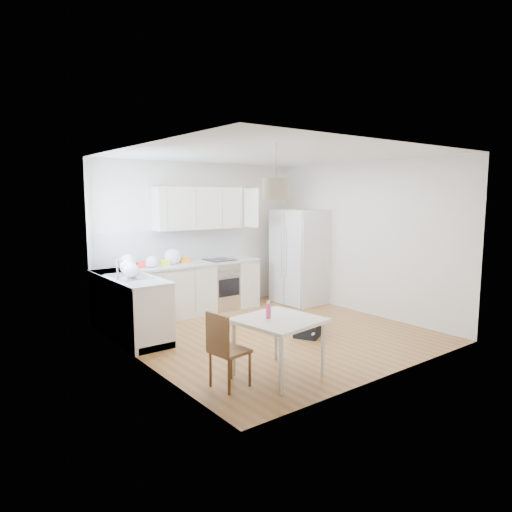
{
  "coord_description": "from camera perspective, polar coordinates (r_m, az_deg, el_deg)",
  "views": [
    {
      "loc": [
        -4.32,
        -5.24,
        2.11
      ],
      "look_at": [
        -0.03,
        0.4,
        1.16
      ],
      "focal_mm": 32.0,
      "sensor_mm": 36.0,
      "label": 1
    }
  ],
  "objects": [
    {
      "name": "grocery_bag_c",
      "position": [
        8.0,
        -10.37,
        -0.06
      ],
      "size": [
        0.31,
        0.26,
        0.28
      ],
      "primitive_type": "ellipsoid",
      "color": "white",
      "rests_on": "counter_back"
    },
    {
      "name": "counter_back",
      "position": [
        8.06,
        -9.32,
        -1.11
      ],
      "size": [
        3.02,
        0.64,
        0.04
      ],
      "primitive_type": "cube",
      "color": "#ABAEB0",
      "rests_on": "cabinets_back"
    },
    {
      "name": "wall_right",
      "position": [
        8.33,
        13.45,
        2.18
      ],
      "size": [
        0.0,
        4.2,
        4.2
      ],
      "primitive_type": "plane",
      "rotation": [
        1.57,
        0.0,
        -1.57
      ],
      "color": "beige",
      "rests_on": "floor"
    },
    {
      "name": "pendant_lamp",
      "position": [
        5.34,
        2.52,
        8.39
      ],
      "size": [
        0.34,
        0.34,
        0.25
      ],
      "primitive_type": "cylinder",
      "rotation": [
        0.0,
        0.0,
        -0.06
      ],
      "color": "#B5AC8B",
      "rests_on": "ceiling"
    },
    {
      "name": "cabinets_left",
      "position": [
        7.12,
        -15.54,
        -6.22
      ],
      "size": [
        0.6,
        1.8,
        0.88
      ],
      "primitive_type": "cube",
      "color": "beige",
      "rests_on": "floor"
    },
    {
      "name": "grocery_bag_e",
      "position": [
        6.83,
        -15.32,
        -1.78
      ],
      "size": [
        0.23,
        0.2,
        0.21
      ],
      "primitive_type": "ellipsoid",
      "color": "white",
      "rests_on": "counter_left"
    },
    {
      "name": "snack_orange",
      "position": [
        8.12,
        -8.89,
        -0.53
      ],
      "size": [
        0.17,
        0.13,
        0.1
      ],
      "primitive_type": "cube",
      "rotation": [
        0.0,
        0.0,
        -0.26
      ],
      "color": "orange",
      "rests_on": "counter_back"
    },
    {
      "name": "grocery_bag_d",
      "position": [
        7.21,
        -15.75,
        -1.29
      ],
      "size": [
        0.24,
        0.2,
        0.22
      ],
      "primitive_type": "ellipsoid",
      "color": "white",
      "rests_on": "counter_back"
    },
    {
      "name": "snack_yellow",
      "position": [
        7.91,
        -11.31,
        -0.81
      ],
      "size": [
        0.15,
        0.1,
        0.1
      ],
      "primitive_type": "cube",
      "rotation": [
        0.0,
        0.0,
        0.07
      ],
      "color": "#F3FF28",
      "rests_on": "counter_back"
    },
    {
      "name": "wall_left",
      "position": [
        5.74,
        -14.17,
        -0.2
      ],
      "size": [
        0.0,
        4.2,
        4.2
      ],
      "primitive_type": "plane",
      "rotation": [
        1.57,
        0.0,
        1.57
      ],
      "color": "beige",
      "rests_on": "floor"
    },
    {
      "name": "backsplash_back",
      "position": [
        8.28,
        -10.32,
        1.26
      ],
      "size": [
        3.0,
        0.01,
        0.58
      ],
      "primitive_type": "cube",
      "color": "white",
      "rests_on": "wall_back"
    },
    {
      "name": "ceiling",
      "position": [
        6.82,
        2.27,
        12.59
      ],
      "size": [
        4.2,
        4.2,
        0.0
      ],
      "primitive_type": "plane",
      "rotation": [
        3.14,
        0.0,
        0.0
      ],
      "color": "white",
      "rests_on": "wall_back"
    },
    {
      "name": "gym_bag",
      "position": [
        7.04,
        6.7,
        -8.83
      ],
      "size": [
        0.63,
        0.55,
        0.24
      ],
      "primitive_type": "cube",
      "rotation": [
        0.0,
        0.0,
        0.5
      ],
      "color": "black",
      "rests_on": "floor"
    },
    {
      "name": "cabinets_back",
      "position": [
        8.14,
        -9.25,
        -4.32
      ],
      "size": [
        3.0,
        0.6,
        0.88
      ],
      "primitive_type": "cube",
      "color": "beige",
      "rests_on": "floor"
    },
    {
      "name": "drink_bottle",
      "position": [
        5.32,
        1.57,
        -6.7
      ],
      "size": [
        0.06,
        0.06,
        0.21
      ],
      "primitive_type": "cylinder",
      "rotation": [
        0.0,
        0.0,
        -0.05
      ],
      "color": "#DF3E7E",
      "rests_on": "dining_table"
    },
    {
      "name": "grocery_bag_a",
      "position": [
        7.64,
        -15.76,
        -0.69
      ],
      "size": [
        0.27,
        0.23,
        0.24
      ],
      "primitive_type": "ellipsoid",
      "color": "white",
      "rests_on": "counter_back"
    },
    {
      "name": "wall_back",
      "position": [
        8.55,
        -6.78,
        2.47
      ],
      "size": [
        4.2,
        0.0,
        4.2
      ],
      "primitive_type": "plane",
      "rotation": [
        1.57,
        0.0,
        0.0
      ],
      "color": "beige",
      "rests_on": "floor"
    },
    {
      "name": "counter_left",
      "position": [
        7.02,
        -15.67,
        -2.58
      ],
      "size": [
        0.64,
        1.82,
        0.04
      ],
      "primitive_type": "cube",
      "color": "#ABAEB0",
      "rests_on": "cabinets_left"
    },
    {
      "name": "dining_table",
      "position": [
        5.35,
        2.84,
        -8.57
      ],
      "size": [
        0.99,
        0.99,
        0.69
      ],
      "rotation": [
        0.0,
        0.0,
        0.14
      ],
      "color": "beige",
      "rests_on": "floor"
    },
    {
      "name": "snack_red",
      "position": [
        7.77,
        -14.19,
        -1.05
      ],
      "size": [
        0.14,
        0.09,
        0.1
      ],
      "primitive_type": "cube",
      "rotation": [
        0.0,
        0.0,
        -0.02
      ],
      "color": "red",
      "rests_on": "counter_back"
    },
    {
      "name": "sink",
      "position": [
        6.97,
        -15.52,
        -2.51
      ],
      "size": [
        0.5,
        0.8,
        0.16
      ],
      "primitive_type": null,
      "color": "#B1B3B5",
      "rests_on": "counter_left"
    },
    {
      "name": "floor",
      "position": [
        7.11,
        2.16,
        -9.63
      ],
      "size": [
        4.2,
        4.2,
        0.0
      ],
      "primitive_type": "plane",
      "color": "brown",
      "rests_on": "ground"
    },
    {
      "name": "dining_chair",
      "position": [
        5.12,
        -3.27,
        -11.55
      ],
      "size": [
        0.41,
        0.41,
        0.86
      ],
      "primitive_type": null,
      "rotation": [
        0.0,
        0.0,
        0.14
      ],
      "color": "#4B2D16",
      "rests_on": "floor"
    },
    {
      "name": "grocery_bag_b",
      "position": [
        7.74,
        -12.87,
        -0.7
      ],
      "size": [
        0.21,
        0.18,
        0.19
      ],
      "primitive_type": "ellipsoid",
      "color": "white",
      "rests_on": "counter_back"
    },
    {
      "name": "backsplash_left",
      "position": [
        6.88,
        -18.04,
        -0.27
      ],
      "size": [
        0.01,
        1.8,
        0.58
      ],
      "primitive_type": "cube",
      "color": "white",
      "rests_on": "wall_left"
    },
    {
      "name": "refrigerator",
      "position": [
        8.97,
        5.51,
        -0.07
      ],
      "size": [
        0.9,
        0.94,
        1.83
      ],
      "primitive_type": null,
      "rotation": [
        0.0,
        0.0,
        0.03
      ],
      "color": "silver",
      "rests_on": "floor"
    },
    {
      "name": "window_glassblock",
      "position": [
        6.78,
        -18.04,
        4.22
      ],
      "size": [
        0.02,
        1.0,
        1.0
      ],
      "primitive_type": "cube",
      "color": "#BFE0F9",
      "rests_on": "wall_left"
    },
    {
      "name": "upper_cabinets",
      "position": [
        8.31,
        -7.16,
        5.95
      ],
      "size": [
        1.7,
        0.32,
        0.75
      ],
      "primitive_type": "cube",
      "color": "beige",
      "rests_on": "wall_back"
    },
    {
      "name": "range_oven",
      "position": [
        8.53,
        -4.5,
        -3.68
      ],
      "size": [
        0.5,
        0.61,
        0.88
      ],
      "primitive_type": null,
      "color": "#B1B3B5",
      "rests_on": "floor"
    }
  ]
}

